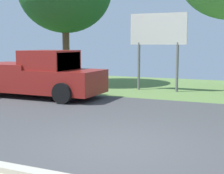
# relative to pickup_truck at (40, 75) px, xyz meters

# --- Properties ---
(ground_plane) EXTENTS (40.00, 22.00, 0.20)m
(ground_plane) POSITION_rel_pickup_truck_xyz_m (5.26, -1.82, -0.92)
(ground_plane) COLOR #424244
(pickup_truck) EXTENTS (5.20, 2.28, 1.88)m
(pickup_truck) POSITION_rel_pickup_truck_xyz_m (0.00, 0.00, 0.00)
(pickup_truck) COLOR maroon
(pickup_truck) RESTS_ON ground_plane
(roadside_billboard) EXTENTS (2.60, 0.12, 3.50)m
(roadside_billboard) POSITION_rel_pickup_truck_xyz_m (3.85, 3.63, 1.68)
(roadside_billboard) COLOR slate
(roadside_billboard) RESTS_ON ground_plane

